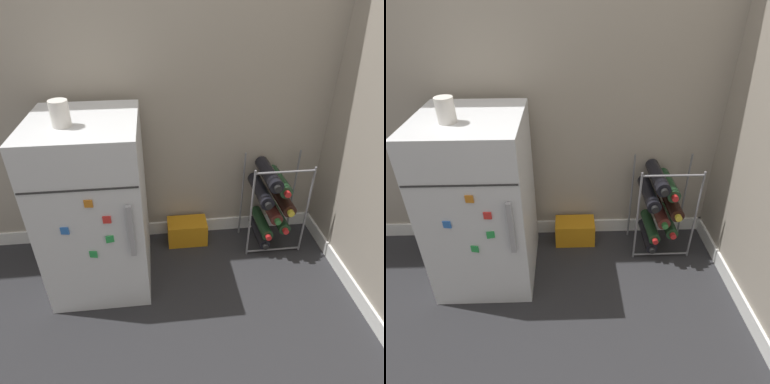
% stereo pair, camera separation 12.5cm
% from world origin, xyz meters
% --- Properties ---
extents(ground_plane, '(14.00, 14.00, 0.00)m').
position_xyz_m(ground_plane, '(0.00, 0.00, 0.00)').
color(ground_plane, '#28282B').
extents(wall_back, '(7.10, 0.07, 2.50)m').
position_xyz_m(wall_back, '(0.00, 0.61, 1.24)').
color(wall_back, '#9E9384').
rests_on(wall_back, ground_plane).
extents(mini_fridge, '(0.50, 0.56, 0.94)m').
position_xyz_m(mini_fridge, '(-0.30, 0.25, 0.47)').
color(mini_fridge, silver).
rests_on(mini_fridge, ground_plane).
extents(wine_rack, '(0.35, 0.33, 0.60)m').
position_xyz_m(wine_rack, '(0.70, 0.42, 0.32)').
color(wine_rack, slate).
rests_on(wine_rack, ground_plane).
extents(soda_box, '(0.25, 0.15, 0.15)m').
position_xyz_m(soda_box, '(0.20, 0.48, 0.08)').
color(soda_box, orange).
rests_on(soda_box, ground_plane).
extents(fridge_top_cup, '(0.08, 0.08, 0.11)m').
position_xyz_m(fridge_top_cup, '(-0.36, 0.18, 0.99)').
color(fridge_top_cup, silver).
rests_on(fridge_top_cup, mini_fridge).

